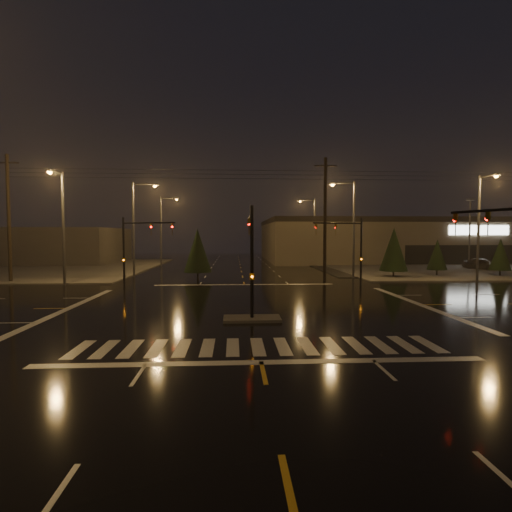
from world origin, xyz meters
name	(u,v)px	position (x,y,z in m)	size (l,w,h in m)	color
ground	(249,306)	(0.00, 0.00, 0.00)	(140.00, 140.00, 0.00)	black
sidewalk_ne	(452,266)	(30.00, 30.00, 0.06)	(36.00, 36.00, 0.12)	#4A4742
sidewalk_nw	(16,268)	(-30.00, 30.00, 0.06)	(36.00, 36.00, 0.12)	#4A4742
median_island	(252,319)	(0.00, -4.00, 0.07)	(3.00, 1.60, 0.15)	#4A4742
crosswalk	(258,346)	(0.00, -9.00, 0.01)	(15.00, 2.60, 0.01)	beige
stop_bar_near	(261,362)	(0.00, -11.00, 0.01)	(16.00, 0.50, 0.01)	beige
stop_bar_far	(244,285)	(0.00, 11.00, 0.01)	(16.00, 0.50, 0.01)	beige
parking_lot	(495,267)	(35.00, 28.00, 0.04)	(50.00, 24.00, 0.08)	black
retail_building	(431,239)	(35.00, 45.99, 3.84)	(60.20, 28.30, 7.20)	brown
commercial_block	(24,245)	(-35.00, 42.00, 2.80)	(30.00, 18.00, 5.60)	#3F3B38
signal_mast_median	(251,248)	(0.00, -3.07, 3.75)	(0.25, 4.59, 6.00)	black
signal_mast_ne	(351,243)	(9.50, 10.14, 3.79)	(4.84, 1.86, 6.00)	black
signal_mast_nw	(134,243)	(-9.50, 10.14, 3.79)	(4.84, 1.86, 6.00)	black
streetlight_1	(136,222)	(-11.18, 18.00, 5.80)	(2.77, 0.32, 10.00)	#38383A
streetlight_2	(163,226)	(-11.18, 34.00, 5.80)	(2.77, 0.32, 10.00)	#38383A
streetlight_3	(351,222)	(11.18, 16.00, 5.80)	(2.77, 0.32, 10.00)	#38383A
streetlight_4	(313,226)	(11.18, 36.00, 5.80)	(2.77, 0.32, 10.00)	#38383A
streetlight_5	(62,220)	(-16.00, 11.18, 5.80)	(0.32, 2.77, 10.00)	#38383A
streetlight_6	(481,221)	(22.00, 11.18, 5.80)	(0.32, 2.77, 10.00)	#38383A
utility_pole_0	(9,217)	(-22.00, 14.00, 6.13)	(2.20, 0.32, 12.00)	black
utility_pole_1	(325,218)	(8.00, 14.00, 6.13)	(2.20, 0.32, 12.00)	black
conifer_0	(394,249)	(15.90, 16.34, 2.97)	(2.90, 2.90, 5.24)	black
conifer_1	(437,255)	(21.14, 17.35, 2.35)	(2.12, 2.12, 4.01)	black
conifer_2	(500,254)	(27.69, 16.50, 2.41)	(2.19, 2.19, 4.12)	black
conifer_3	(198,250)	(-4.61, 16.09, 2.90)	(2.82, 2.82, 5.11)	black
car_parked	(482,264)	(30.79, 24.38, 0.79)	(1.86, 4.62, 1.57)	black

